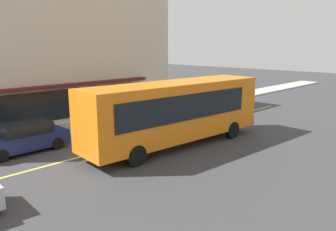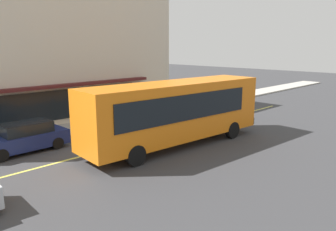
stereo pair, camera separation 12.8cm
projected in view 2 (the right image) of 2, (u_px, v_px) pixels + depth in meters
The scene contains 7 objects.
ground at pixel (110, 149), 17.68m from camera, with size 120.00×120.00×0.00m, color #38383A.
sidewalk at pixel (62, 130), 21.29m from camera, with size 80.00×2.56×0.15m, color #B2ADA3.
lane_centre_stripe at pixel (110, 149), 17.68m from camera, with size 36.00×0.16×0.01m, color #D8D14C.
storefront_building at pixel (22, 55), 25.21m from camera, with size 21.20×11.15×9.33m.
bus at pixel (176, 110), 17.92m from camera, with size 11.28×3.27×3.50m.
car_navy at pixel (24, 138), 17.13m from camera, with size 4.31×1.88×1.52m.
pedestrian_by_curb at pixel (81, 113), 21.31m from camera, with size 0.34×0.34×1.65m.
Camera 2 is at (-9.81, -14.13, 5.44)m, focal length 35.39 mm.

